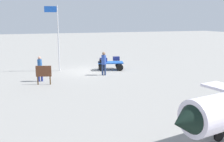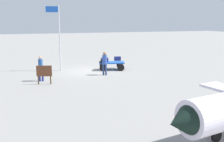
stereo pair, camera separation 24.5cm
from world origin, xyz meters
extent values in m
plane|color=gray|center=(0.00, 0.00, 0.00)|extent=(120.00, 120.00, 0.00)
cube|color=blue|center=(-1.97, 0.08, 0.63)|extent=(2.31, 1.57, 0.10)
cube|color=blue|center=(-1.01, -0.20, 0.63)|extent=(0.35, 0.96, 0.10)
cylinder|color=black|center=(-1.11, 0.38, 0.29)|extent=(0.59, 0.28, 0.58)
cylinder|color=black|center=(-1.41, -0.64, 0.29)|extent=(0.59, 0.28, 0.58)
cylinder|color=black|center=(-2.53, 0.79, 0.29)|extent=(0.59, 0.28, 0.58)
cylinder|color=black|center=(-2.83, -0.23, 0.29)|extent=(0.59, 0.28, 0.58)
cube|color=navy|center=(-1.40, -0.13, 0.86)|extent=(0.61, 0.37, 0.35)
cube|color=navy|center=(-2.69, -0.50, 0.86)|extent=(0.62, 0.43, 0.35)
cube|color=black|center=(-1.19, 0.26, 0.82)|extent=(0.57, 0.50, 0.27)
cylinder|color=navy|center=(-0.87, 1.95, 0.42)|extent=(0.14, 0.14, 0.85)
cylinder|color=navy|center=(-0.69, 1.86, 0.42)|extent=(0.14, 0.14, 0.85)
cylinder|color=#2E4DA9|center=(-0.78, 1.90, 1.20)|extent=(0.49, 0.49, 0.70)
sphere|color=#8E694F|center=(-0.78, 1.90, 1.67)|extent=(0.25, 0.25, 0.25)
cylinder|color=navy|center=(3.88, 2.40, 0.42)|extent=(0.14, 0.14, 0.84)
cylinder|color=navy|center=(4.08, 2.39, 0.42)|extent=(0.14, 0.14, 0.84)
cylinder|color=#2859A2|center=(3.98, 2.40, 1.19)|extent=(0.31, 0.31, 0.69)
sphere|color=tan|center=(3.98, 2.40, 1.64)|extent=(0.21, 0.21, 0.21)
cone|color=black|center=(0.48, 14.13, 1.08)|extent=(1.09, 1.30, 1.16)
cylinder|color=black|center=(-1.20, 13.82, 0.22)|extent=(0.45, 0.18, 0.44)
cylinder|color=silver|center=(2.18, -0.90, 2.67)|extent=(0.10, 0.10, 5.33)
cube|color=blue|center=(2.71, -0.90, 5.00)|extent=(0.94, 0.25, 0.47)
cylinder|color=#4C3319|center=(3.44, 3.52, 0.27)|extent=(0.08, 0.08, 0.54)
cylinder|color=#4C3319|center=(4.21, 3.29, 0.27)|extent=(0.08, 0.08, 0.54)
cube|color=brown|center=(3.83, 3.40, 0.90)|extent=(0.98, 0.35, 0.71)
camera|label=1|loc=(5.22, 20.62, 4.23)|focal=41.92mm
camera|label=2|loc=(4.98, 20.70, 4.23)|focal=41.92mm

